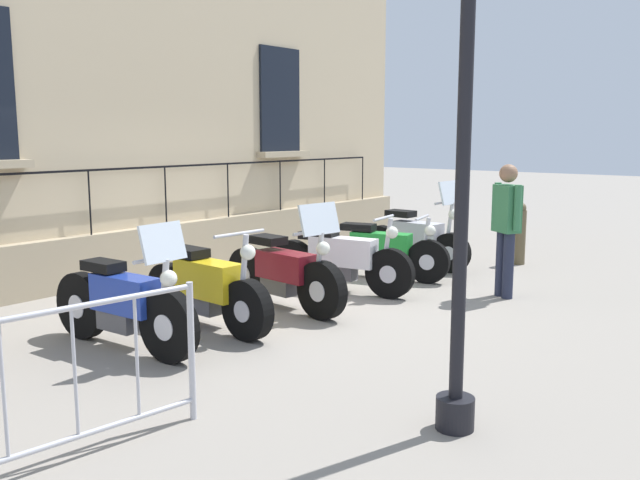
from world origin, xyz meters
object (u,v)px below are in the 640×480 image
object	(u,v)px
motorcycle_green	(379,251)
pedestrian_standing	(506,222)
motorcycle_blue	(124,306)
crowd_barrier	(41,385)
motorcycle_silver	(416,240)
lamppost	(468,20)
motorcycle_yellow	(207,290)
motorcycle_maroon	(285,274)
motorcycle_white	(340,260)
bollard	(520,233)

from	to	relation	value
motorcycle_green	pedestrian_standing	distance (m)	2.00
motorcycle_blue	crowd_barrier	distance (m)	2.43
motorcycle_silver	lamppost	bearing A→B (deg)	-56.75
motorcycle_blue	motorcycle_green	world-z (taller)	motorcycle_blue
motorcycle_yellow	motorcycle_green	xyz separation A→B (m)	(0.03, 3.33, -0.02)
motorcycle_maroon	crowd_barrier	bearing A→B (deg)	-69.73
motorcycle_blue	motorcycle_silver	distance (m)	5.43
motorcycle_yellow	lamppost	world-z (taller)	lamppost
motorcycle_white	pedestrian_standing	xyz separation A→B (m)	(1.84, 1.11, 0.55)
motorcycle_white	motorcycle_green	size ratio (longest dim) A/B	1.00
motorcycle_yellow	pedestrian_standing	distance (m)	3.96
motorcycle_blue	lamppost	bearing A→B (deg)	6.50
lamppost	pedestrian_standing	world-z (taller)	lamppost
bollard	motorcycle_maroon	bearing A→B (deg)	-103.40
motorcycle_white	motorcycle_green	xyz separation A→B (m)	(-0.08, 1.03, -0.02)
motorcycle_yellow	motorcycle_blue	bearing A→B (deg)	-93.72
motorcycle_yellow	lamppost	bearing A→B (deg)	-10.64
crowd_barrier	bollard	size ratio (longest dim) A/B	2.23
motorcycle_blue	lamppost	distance (m)	4.19
motorcycle_maroon	motorcycle_silver	size ratio (longest dim) A/B	1.03
motorcycle_blue	pedestrian_standing	distance (m)	4.88
lamppost	crowd_barrier	bearing A→B (deg)	-128.91
motorcycle_green	motorcycle_silver	bearing A→B (deg)	90.16
motorcycle_yellow	pedestrian_standing	bearing A→B (deg)	60.21
motorcycle_yellow	bollard	distance (m)	5.83
motorcycle_silver	bollard	world-z (taller)	motorcycle_silver
lamppost	pedestrian_standing	xyz separation A→B (m)	(-1.39, 4.03, -1.88)
bollard	motorcycle_blue	bearing A→B (deg)	-100.75
motorcycle_maroon	pedestrian_standing	bearing A→B (deg)	51.06
motorcycle_yellow	bollard	size ratio (longest dim) A/B	1.96
motorcycle_yellow	motorcycle_maroon	world-z (taller)	motorcycle_maroon
lamppost	crowd_barrier	xyz separation A→B (m)	(-1.75, -2.17, -2.30)
motorcycle_green	pedestrian_standing	bearing A→B (deg)	2.20
motorcycle_white	pedestrian_standing	world-z (taller)	pedestrian_standing
pedestrian_standing	motorcycle_maroon	bearing A→B (deg)	-128.94
lamppost	motorcycle_maroon	bearing A→B (deg)	151.12
motorcycle_silver	crowd_barrier	world-z (taller)	motorcycle_silver
motorcycle_green	crowd_barrier	world-z (taller)	crowd_barrier
motorcycle_white	motorcycle_green	world-z (taller)	motorcycle_white
motorcycle_yellow	lamppost	size ratio (longest dim) A/B	0.42
crowd_barrier	bollard	xyz separation A→B (m)	(-0.37, 8.50, -0.06)
motorcycle_maroon	motorcycle_white	xyz separation A→B (m)	(-0.02, 1.15, -0.01)
crowd_barrier	pedestrian_standing	size ratio (longest dim) A/B	1.31
bollard	pedestrian_standing	distance (m)	2.46
motorcycle_blue	motorcycle_yellow	xyz separation A→B (m)	(0.07, 1.01, -0.02)
motorcycle_silver	pedestrian_standing	xyz separation A→B (m)	(1.92, -1.01, 0.54)
motorcycle_silver	pedestrian_standing	world-z (taller)	pedestrian_standing
motorcycle_blue	motorcycle_maroon	distance (m)	2.17
motorcycle_green	pedestrian_standing	world-z (taller)	pedestrian_standing
bollard	motorcycle_yellow	bearing A→B (deg)	-101.97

